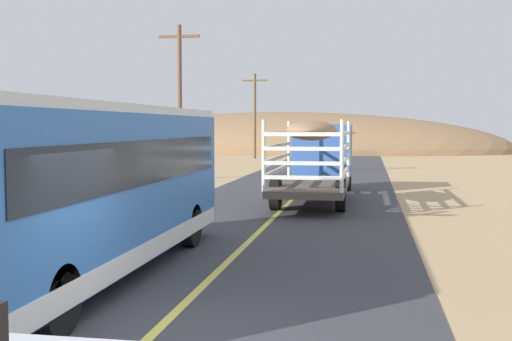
# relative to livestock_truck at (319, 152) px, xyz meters

# --- Properties ---
(ground_plane) EXTENTS (240.00, 240.00, 0.00)m
(ground_plane) POSITION_rel_livestock_truck_xyz_m (-0.89, -17.39, -1.79)
(ground_plane) COLOR tan
(road_surface) EXTENTS (8.00, 120.00, 0.02)m
(road_surface) POSITION_rel_livestock_truck_xyz_m (-0.89, -17.39, -1.78)
(road_surface) COLOR #38383D
(road_surface) RESTS_ON ground
(road_centre_line) EXTENTS (0.16, 117.60, 0.00)m
(road_centre_line) POSITION_rel_livestock_truck_xyz_m (-0.89, -17.39, -1.77)
(road_centre_line) COLOR #D8CC4C
(road_centre_line) RESTS_ON road_surface
(livestock_truck) EXTENTS (2.53, 9.70, 3.02)m
(livestock_truck) POSITION_rel_livestock_truck_xyz_m (0.00, 0.00, 0.00)
(livestock_truck) COLOR #3359A5
(livestock_truck) RESTS_ON road_surface
(bus) EXTENTS (2.54, 10.00, 3.21)m
(bus) POSITION_rel_livestock_truck_xyz_m (-3.22, -14.53, -0.04)
(bus) COLOR #3872C6
(bus) RESTS_ON road_surface
(power_pole_mid) EXTENTS (2.20, 0.24, 8.14)m
(power_pole_mid) POSITION_rel_livestock_truck_xyz_m (-7.87, 6.80, 2.57)
(power_pole_mid) COLOR brown
(power_pole_mid) RESTS_ON ground
(power_pole_far) EXTENTS (2.20, 0.24, 7.43)m
(power_pole_far) POSITION_rel_livestock_truck_xyz_m (-7.87, 29.19, 2.21)
(power_pole_far) COLOR brown
(power_pole_far) RESTS_ON ground
(distant_hill) EXTENTS (51.59, 21.07, 8.84)m
(distant_hill) POSITION_rel_livestock_truck_xyz_m (-8.08, 44.71, -1.79)
(distant_hill) COLOR olive
(distant_hill) RESTS_ON ground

